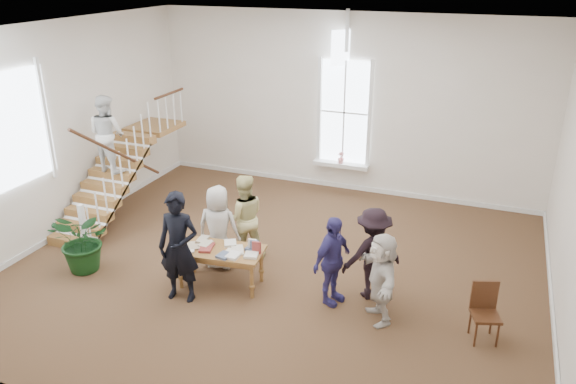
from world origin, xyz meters
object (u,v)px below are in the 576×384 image
at_px(floor_plant, 84,241).
at_px(side_chair, 485,308).
at_px(person_yellow, 244,217).
at_px(elderly_woman, 218,227).
at_px(police_officer, 179,247).
at_px(library_table, 221,253).
at_px(woman_cluster_b, 373,254).
at_px(woman_cluster_a, 332,261).
at_px(woman_cluster_c, 381,278).

height_order(floor_plant, side_chair, floor_plant).
bearing_deg(person_yellow, elderly_woman, 25.36).
relative_size(floor_plant, side_chair, 1.31).
bearing_deg(police_officer, library_table, 47.79).
xyz_separation_m(woman_cluster_b, floor_plant, (-5.34, -1.12, -0.22)).
xyz_separation_m(woman_cluster_a, woman_cluster_c, (0.90, -0.20, -0.03)).
bearing_deg(woman_cluster_c, woman_cluster_b, 176.00).
relative_size(woman_cluster_b, floor_plant, 1.34).
distance_m(elderly_woman, person_yellow, 0.59).
bearing_deg(floor_plant, woman_cluster_a, 8.06).
distance_m(police_officer, side_chair, 5.13).
bearing_deg(woman_cluster_a, person_yellow, 86.46).
distance_m(woman_cluster_a, woman_cluster_b, 0.75).
bearing_deg(police_officer, woman_cluster_c, 3.30).
bearing_deg(elderly_woman, woman_cluster_c, 160.74).
height_order(police_officer, elderly_woman, police_officer).
bearing_deg(side_chair, woman_cluster_a, 158.84).
distance_m(police_officer, person_yellow, 1.80).
distance_m(police_officer, elderly_woman, 1.27).
height_order(woman_cluster_c, floor_plant, woman_cluster_c).
height_order(police_officer, woman_cluster_a, police_officer).
height_order(library_table, woman_cluster_b, woman_cluster_b).
distance_m(library_table, woman_cluster_c, 2.96).
height_order(person_yellow, side_chair, person_yellow).
bearing_deg(floor_plant, police_officer, -4.27).
relative_size(person_yellow, woman_cluster_a, 1.09).
xyz_separation_m(library_table, side_chair, (4.60, 0.09, -0.12)).
bearing_deg(woman_cluster_a, police_officer, 128.27).
bearing_deg(person_yellow, library_table, 59.10).
bearing_deg(side_chair, library_table, 162.12).
xyz_separation_m(woman_cluster_c, side_chair, (1.64, 0.11, -0.25)).
bearing_deg(library_table, elderly_woman, 113.53).
height_order(police_officer, floor_plant, police_officer).
relative_size(police_officer, woman_cluster_b, 1.19).
distance_m(person_yellow, woman_cluster_a, 2.30).
height_order(woman_cluster_b, woman_cluster_c, woman_cluster_b).
bearing_deg(police_officer, woman_cluster_b, 15.19).
bearing_deg(elderly_woman, woman_cluster_b, 171.93).
height_order(elderly_woman, woman_cluster_a, elderly_woman).
bearing_deg(elderly_woman, floor_plant, 16.21).
distance_m(elderly_woman, side_chair, 4.99).
xyz_separation_m(elderly_woman, woman_cluster_a, (2.41, -0.41, -0.02)).
relative_size(library_table, woman_cluster_b, 0.97).
xyz_separation_m(library_table, woman_cluster_b, (2.66, 0.64, 0.19)).
xyz_separation_m(library_table, woman_cluster_a, (2.06, 0.19, 0.16)).
relative_size(library_table, floor_plant, 1.30).
distance_m(police_officer, woman_cluster_a, 2.65).
bearing_deg(person_yellow, woman_cluster_a, 122.95).
relative_size(library_table, woman_cluster_a, 1.01).
relative_size(elderly_woman, woman_cluster_a, 1.03).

